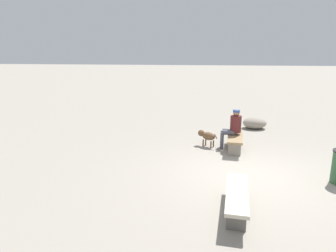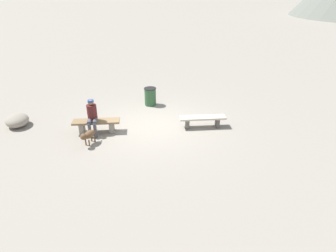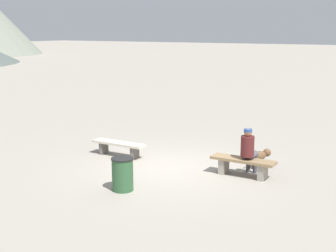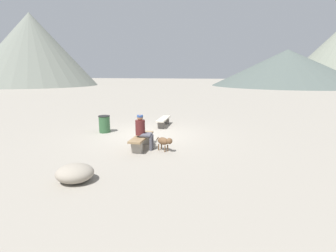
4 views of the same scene
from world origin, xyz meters
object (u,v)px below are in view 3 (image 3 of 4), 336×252
at_px(bench_left, 119,146).
at_px(seated_person, 248,148).
at_px(bench_right, 243,164).
at_px(dog, 261,155).
at_px(trash_bin, 122,174).

bearing_deg(bench_left, seated_person, 2.20).
relative_size(bench_left, bench_right, 1.03).
bearing_deg(bench_left, bench_right, 0.99).
bearing_deg(bench_left, dog, 13.38).
relative_size(bench_right, seated_person, 1.33).
bearing_deg(trash_bin, bench_left, 128.98).
height_order(bench_right, dog, dog).
height_order(seated_person, trash_bin, seated_person).
height_order(seated_person, dog, seated_person).
xyz_separation_m(bench_left, seated_person, (3.96, 0.20, 0.42)).
height_order(dog, trash_bin, trash_bin).
xyz_separation_m(seated_person, dog, (0.04, 0.80, -0.37)).
relative_size(bench_left, dog, 2.59).
bearing_deg(seated_person, bench_right, -141.65).
xyz_separation_m(bench_right, trash_bin, (-1.98, -2.44, 0.07)).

